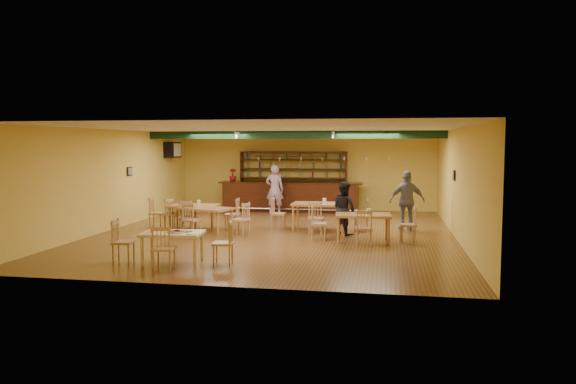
% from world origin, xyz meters
% --- Properties ---
extents(floor, '(12.00, 12.00, 0.00)m').
position_xyz_m(floor, '(0.00, 0.00, 0.00)').
color(floor, brown).
rests_on(floor, ground).
extents(ceiling_beam, '(10.00, 0.30, 0.25)m').
position_xyz_m(ceiling_beam, '(0.00, 2.80, 2.87)').
color(ceiling_beam, black).
rests_on(ceiling_beam, ceiling).
extents(track_rail_left, '(0.05, 2.50, 0.05)m').
position_xyz_m(track_rail_left, '(-1.80, 3.40, 2.94)').
color(track_rail_left, white).
rests_on(track_rail_left, ceiling).
extents(track_rail_right, '(0.05, 2.50, 0.05)m').
position_xyz_m(track_rail_right, '(1.40, 3.40, 2.94)').
color(track_rail_right, white).
rests_on(track_rail_right, ceiling).
extents(ac_unit, '(0.34, 0.70, 0.48)m').
position_xyz_m(ac_unit, '(-4.80, 4.20, 2.35)').
color(ac_unit, white).
rests_on(ac_unit, wall_left).
extents(picture_left, '(0.04, 0.34, 0.28)m').
position_xyz_m(picture_left, '(-4.97, 1.00, 1.70)').
color(picture_left, black).
rests_on(picture_left, wall_left).
extents(picture_right, '(0.04, 0.34, 0.28)m').
position_xyz_m(picture_right, '(4.97, 0.50, 1.70)').
color(picture_right, black).
rests_on(picture_right, wall_right).
extents(bar_counter, '(5.43, 0.85, 1.13)m').
position_xyz_m(bar_counter, '(-0.48, 5.15, 0.56)').
color(bar_counter, black).
rests_on(bar_counter, ground).
extents(back_bar_hutch, '(4.20, 0.40, 2.28)m').
position_xyz_m(back_bar_hutch, '(-0.48, 5.78, 1.14)').
color(back_bar_hutch, black).
rests_on(back_bar_hutch, ground).
extents(poinsettia, '(0.35, 0.35, 0.48)m').
position_xyz_m(poinsettia, '(-2.75, 5.15, 1.37)').
color(poinsettia, maroon).
rests_on(poinsettia, bar_counter).
extents(dining_table_a, '(1.50, 0.95, 0.73)m').
position_xyz_m(dining_table_a, '(-2.62, 0.44, 0.36)').
color(dining_table_a, '#9C6B37').
rests_on(dining_table_a, ground).
extents(dining_table_b, '(1.62, 0.99, 0.80)m').
position_xyz_m(dining_table_b, '(1.15, 0.90, 0.40)').
color(dining_table_b, '#9C6B37').
rests_on(dining_table_b, ground).
extents(dining_table_c, '(1.65, 1.26, 0.73)m').
position_xyz_m(dining_table_c, '(-2.02, -0.23, 0.37)').
color(dining_table_c, '#9C6B37').
rests_on(dining_table_c, ground).
extents(dining_table_d, '(1.51, 0.98, 0.72)m').
position_xyz_m(dining_table_d, '(2.53, -0.84, 0.36)').
color(dining_table_d, '#9C6B37').
rests_on(dining_table_d, ground).
extents(near_table, '(1.36, 0.96, 0.69)m').
position_xyz_m(near_table, '(-1.38, -4.34, 0.34)').
color(near_table, beige).
rests_on(near_table, ground).
extents(pizza_tray, '(0.41, 0.41, 0.01)m').
position_xyz_m(pizza_tray, '(-1.29, -4.34, 0.69)').
color(pizza_tray, silver).
rests_on(pizza_tray, near_table).
extents(parmesan_shaker, '(0.08, 0.08, 0.11)m').
position_xyz_m(parmesan_shaker, '(-1.80, -4.48, 0.74)').
color(parmesan_shaker, '#EAE5C6').
rests_on(parmesan_shaker, near_table).
extents(napkin_stack, '(0.21, 0.16, 0.03)m').
position_xyz_m(napkin_stack, '(-1.06, -4.16, 0.70)').
color(napkin_stack, white).
rests_on(napkin_stack, near_table).
extents(pizza_server, '(0.32, 0.25, 0.00)m').
position_xyz_m(pizza_server, '(-1.16, -4.30, 0.70)').
color(pizza_server, silver).
rests_on(pizza_server, pizza_tray).
extents(side_plate, '(0.24, 0.24, 0.01)m').
position_xyz_m(side_plate, '(-0.88, -4.53, 0.69)').
color(side_plate, white).
rests_on(side_plate, near_table).
extents(patron_bar, '(0.68, 0.47, 1.81)m').
position_xyz_m(patron_bar, '(-0.92, 4.33, 0.91)').
color(patron_bar, '#8B479A').
rests_on(patron_bar, ground).
extents(patron_right_a, '(0.92, 0.92, 1.51)m').
position_xyz_m(patron_right_a, '(1.95, 0.10, 0.75)').
color(patron_right_a, black).
rests_on(patron_right_a, ground).
extents(patron_right_b, '(1.11, 0.63, 1.78)m').
position_xyz_m(patron_right_b, '(3.73, 1.16, 0.89)').
color(patron_right_b, slate).
rests_on(patron_right_b, ground).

